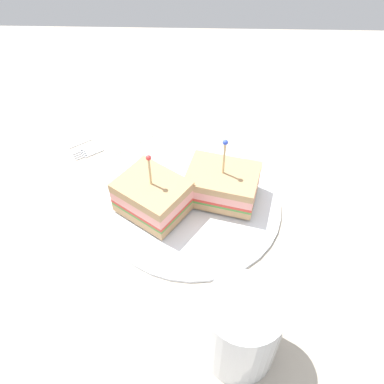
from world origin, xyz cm
name	(u,v)px	position (x,y,z in cm)	size (l,w,h in cm)	color
ground_plane	(192,210)	(0.00, 0.00, -1.00)	(110.00, 110.00, 2.00)	#9E9384
plate	(192,204)	(0.00, 0.00, 0.44)	(25.35, 25.35, 0.88)	white
sandwich_half_front	(222,184)	(1.37, -4.20, 3.18)	(9.28, 11.20, 10.31)	tan
sandwich_half_back	(152,196)	(-1.48, 5.34, 3.44)	(10.99, 11.40, 10.01)	tan
drink_glass	(241,331)	(-20.76, -5.59, 4.59)	(7.83, 7.83, 10.14)	beige
napkin	(121,132)	(16.35, 12.64, 0.07)	(9.68, 8.72, 0.15)	white
fork	(103,145)	(12.57, 15.09, 0.18)	(8.57, 11.59, 0.35)	silver
knife	(98,133)	(15.71, 16.40, 0.18)	(8.75, 11.39, 0.35)	silver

